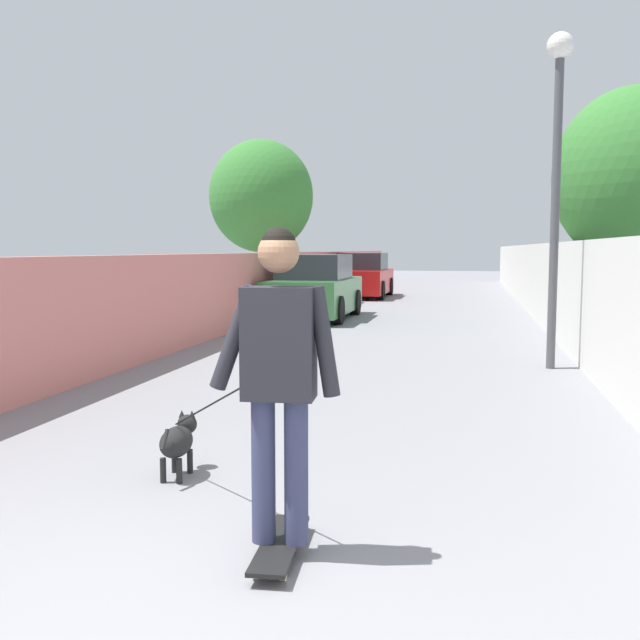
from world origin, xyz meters
The scene contains 11 objects.
ground_plane centered at (14.00, 0.00, 0.00)m, with size 80.00×80.00×0.00m, color gray.
wall_left centered at (12.00, 3.24, 0.79)m, with size 48.00×0.30×1.59m, color #CC726B.
fence_right centered at (12.00, -3.24, 0.90)m, with size 48.00×0.30×1.79m, color silver.
tree_right_near centered at (13.00, -4.74, 3.11)m, with size 3.18×3.18×4.90m.
tree_left_mid centered at (19.00, 4.78, 3.29)m, with size 3.19×3.19×5.01m.
lamp_post centered at (7.86, -2.69, 3.11)m, with size 0.36×0.36×4.58m.
skateboard centered at (1.05, -0.57, 0.07)m, with size 0.81×0.25×0.08m.
person_skateboarder centered at (1.05, -0.57, 1.08)m, with size 0.25×0.71×1.70m.
dog centered at (2.25, 0.52, 0.27)m, with size 1.50×1.22×1.06m.
car_near centered at (14.32, 2.09, 0.71)m, with size 4.00×1.80×1.54m.
car_far centered at (22.32, 2.09, 0.71)m, with size 4.13×1.80×1.54m.
Camera 1 is at (-2.61, -1.55, 1.67)m, focal length 40.55 mm.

